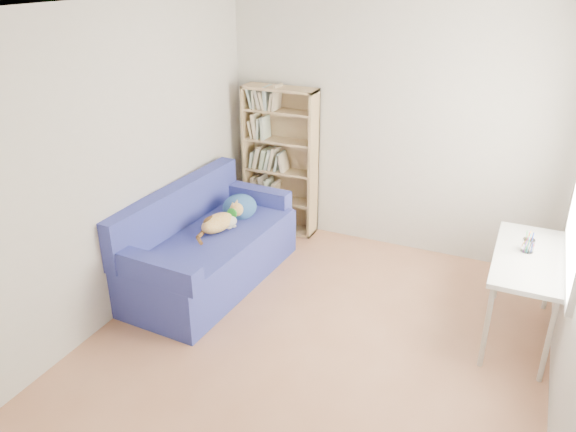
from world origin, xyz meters
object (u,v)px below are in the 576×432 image
Objects in this scene: bookshelf at (280,166)px; pen_cup at (528,244)px; sofa at (208,247)px; desk at (528,265)px.

bookshelf is 2.80m from pen_cup.
sofa reaches higher than desk.
desk is (2.80, 0.27, 0.32)m from sofa.
bookshelf is 9.18× the size of pen_cup.
desk is (2.64, -1.06, -0.09)m from bookshelf.
sofa is 1.17× the size of bookshelf.
desk is at bearing 8.59° from sofa.
pen_cup is (-0.03, 0.06, 0.15)m from desk.
pen_cup reaches higher than desk.
bookshelf reaches higher than sofa.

